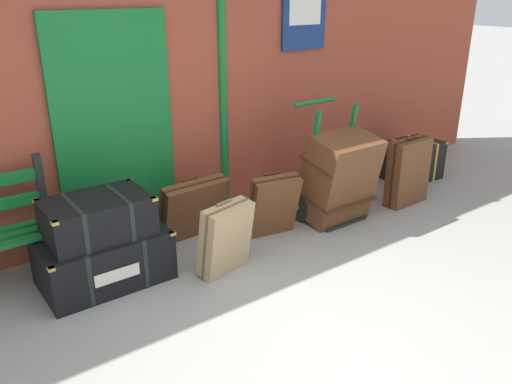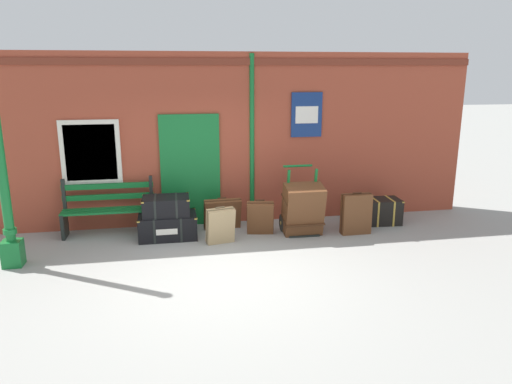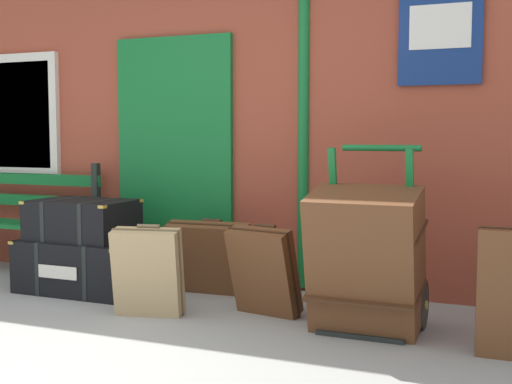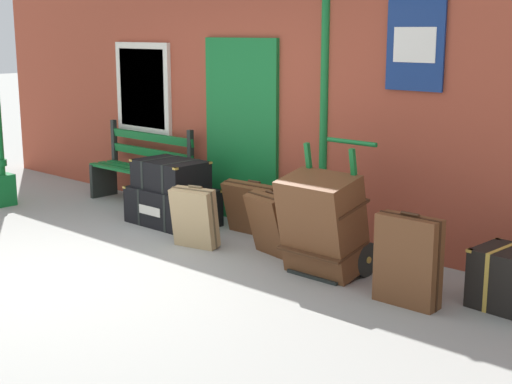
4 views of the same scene
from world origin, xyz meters
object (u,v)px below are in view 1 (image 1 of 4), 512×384
porters_trolley (326,191)px  suitcase_beige (193,209)px  steamer_trunk_middle (97,217)px  corner_trunk (412,160)px  large_brown_trunk (339,178)px  suitcase_olive (408,172)px  suitcase_umber (226,238)px  steamer_trunk_base (104,258)px  suitcase_oxblood (273,206)px

porters_trolley → suitcase_beige: porters_trolley is taller
steamer_trunk_middle → corner_trunk: size_ratio=1.13×
large_brown_trunk → corner_trunk: (1.68, 0.37, -0.24)m
large_brown_trunk → corner_trunk: large_brown_trunk is taller
suitcase_olive → suitcase_beige: bearing=164.0°
porters_trolley → suitcase_umber: 1.54m
steamer_trunk_base → steamer_trunk_middle: (-0.01, -0.01, 0.37)m
suitcase_olive → corner_trunk: 0.88m
porters_trolley → suitcase_umber: porters_trolley is taller
steamer_trunk_base → corner_trunk: corner_trunk is taller
large_brown_trunk → suitcase_oxblood: (-0.75, 0.12, -0.16)m
steamer_trunk_middle → large_brown_trunk: bearing=-6.6°
porters_trolley → suitcase_oxblood: size_ratio=1.86×
steamer_trunk_middle → suitcase_olive: (3.35, -0.39, -0.21)m
suitcase_olive → suitcase_beige: (-2.34, 0.67, -0.07)m
porters_trolley → suitcase_umber: (-1.50, -0.36, 0.04)m
steamer_trunk_base → suitcase_umber: bearing=-28.2°
suitcase_umber → suitcase_oxblood: same height
steamer_trunk_base → suitcase_beige: 1.04m
porters_trolley → corner_trunk: 1.69m
suitcase_oxblood → corner_trunk: (2.43, 0.25, -0.08)m
large_brown_trunk → suitcase_oxblood: 0.78m
suitcase_beige → corner_trunk: size_ratio=0.96×
steamer_trunk_middle → suitcase_olive: size_ratio=1.05×
large_brown_trunk → steamer_trunk_base: bearing=173.1°
suitcase_beige → corner_trunk: (3.06, -0.18, -0.05)m
large_brown_trunk → suitcase_umber: size_ratio=1.47×
porters_trolley → suitcase_oxblood: bearing=-176.2°
steamer_trunk_base → large_brown_trunk: 2.41m
steamer_trunk_base → porters_trolley: porters_trolley is taller
steamer_trunk_middle → suitcase_umber: steamer_trunk_middle is taller
porters_trolley → suitcase_beige: 1.43m
suitcase_umber → suitcase_beige: suitcase_umber is taller
porters_trolley → suitcase_olive: size_ratio=1.55×
porters_trolley → suitcase_oxblood: porters_trolley is taller
large_brown_trunk → suitcase_oxblood: large_brown_trunk is taller
suitcase_olive → steamer_trunk_middle: bearing=173.3°
steamer_trunk_base → suitcase_oxblood: suitcase_oxblood is taller
suitcase_oxblood → suitcase_beige: bearing=145.6°
porters_trolley → large_brown_trunk: size_ratio=1.26×
steamer_trunk_middle → suitcase_oxblood: bearing=-5.3°
steamer_trunk_base → suitcase_oxblood: 1.64m
suitcase_umber → suitcase_oxblood: 0.81m
corner_trunk → suitcase_umber: bearing=-170.1°
suitcase_olive → suitcase_oxblood: 1.72m
steamer_trunk_middle → large_brown_trunk: (2.39, -0.28, -0.10)m
steamer_trunk_middle → large_brown_trunk: 2.41m
porters_trolley → large_brown_trunk: (-0.00, -0.17, 0.20)m
steamer_trunk_base → porters_trolley: bearing=-2.8°
steamer_trunk_base → suitcase_beige: suitcase_beige is taller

